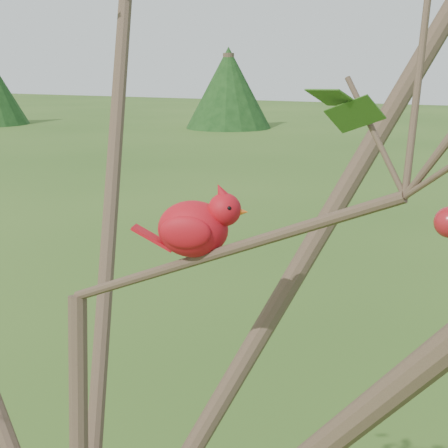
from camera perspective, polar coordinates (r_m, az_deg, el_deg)
name	(u,v)px	position (r m, az deg, el deg)	size (l,w,h in m)	color
crabapple_tree	(58,224)	(1.12, -13.62, 0.02)	(2.35, 2.05, 2.95)	#3E2C21
cardinal	(197,226)	(1.09, -2.27, -0.18)	(0.19, 0.12, 0.13)	red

